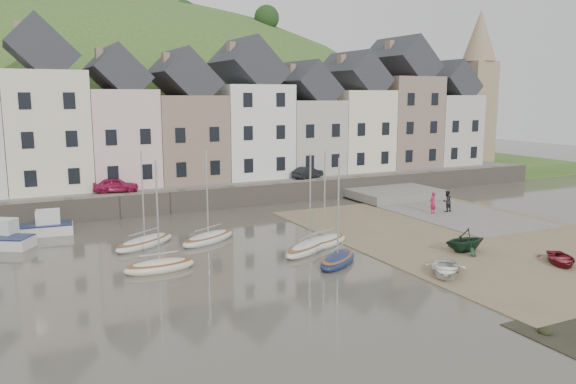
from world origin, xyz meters
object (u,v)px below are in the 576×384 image
person_red (433,203)px  person_dark (447,201)px  rowboat_white (446,269)px  rowboat_red (561,259)px  rowboat_green (465,240)px  car_right (308,173)px  car_left (116,185)px  sailboat_0 (145,242)px

person_red → person_dark: person_red is taller
rowboat_white → rowboat_red: bearing=30.7°
rowboat_white → person_red: bearing=93.5°
rowboat_green → car_right: bearing=-178.7°
person_red → car_right: bearing=-88.3°
person_red → car_right: (-4.52, 12.79, 1.15)m
car_left → rowboat_white: bearing=-143.0°
rowboat_white → person_red: (9.87, 12.58, 0.61)m
person_dark → car_left: bearing=-37.1°
person_red → person_dark: size_ratio=1.01×
rowboat_red → car_left: 33.38m
sailboat_0 → rowboat_red: size_ratio=2.16×
car_left → rowboat_green: bearing=-132.5°
rowboat_white → rowboat_red: size_ratio=1.09×
rowboat_red → person_red: 14.24m
rowboat_white → sailboat_0: bearing=176.0°
car_right → sailboat_0: bearing=104.3°
rowboat_white → rowboat_green: 5.15m
rowboat_red → rowboat_white: bearing=-155.4°
rowboat_red → car_left: bearing=162.1°
sailboat_0 → person_red: 22.94m
sailboat_0 → car_right: 22.09m
car_left → car_right: size_ratio=1.07×
sailboat_0 → rowboat_white: 18.62m
person_red → person_dark: bearing=162.7°
rowboat_white → rowboat_green: rowboat_green is taller
rowboat_red → person_red: person_red is taller
rowboat_white → rowboat_red: rowboat_white is taller
person_dark → person_red: bearing=-8.5°
person_red → car_right: 13.61m
person_red → person_dark: (1.48, 0.01, -0.01)m
rowboat_red → person_dark: size_ratio=1.68×
car_left → person_dark: bearing=-107.5°
rowboat_red → sailboat_0: bearing=179.6°
rowboat_red → person_red: bearing=114.8°
rowboat_white → person_dark: (11.35, 12.60, 0.60)m
rowboat_white → car_right: bearing=119.7°
rowboat_white → car_right: 25.99m
rowboat_red → car_right: car_right is taller
person_red → car_left: bearing=-47.4°
sailboat_0 → car_left: size_ratio=1.75×
person_dark → car_right: bearing=-73.9°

